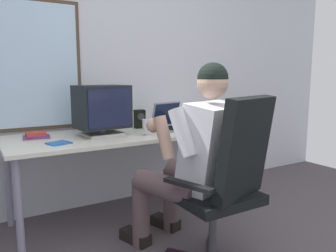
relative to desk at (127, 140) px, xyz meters
name	(u,v)px	position (x,y,z in m)	size (l,w,h in m)	color
wall_rear	(99,51)	(-0.05, 0.44, 0.74)	(5.83, 0.08, 2.80)	silver
desk	(127,140)	(0.00, 0.00, 0.00)	(1.88, 0.76, 0.72)	gray
office_chair	(229,176)	(0.20, -1.03, -0.06)	(0.63, 0.61, 1.07)	black
person_seated	(193,158)	(0.13, -0.77, 0.00)	(0.66, 0.88, 1.26)	#574346
crt_monitor	(102,108)	(-0.20, 0.00, 0.28)	(0.41, 0.32, 0.39)	beige
laptop	(172,122)	(0.44, 0.00, 0.12)	(0.36, 0.35, 0.23)	gray
wine_glass	(147,125)	(0.10, -0.19, 0.15)	(0.08, 0.08, 0.13)	silver
desk_speaker	(140,119)	(0.20, 0.17, 0.15)	(0.10, 0.09, 0.16)	black
book_stack	(36,136)	(-0.68, 0.12, 0.08)	(0.20, 0.12, 0.05)	#623874
cd_case	(59,143)	(-0.58, -0.17, 0.07)	(0.17, 0.16, 0.01)	blue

